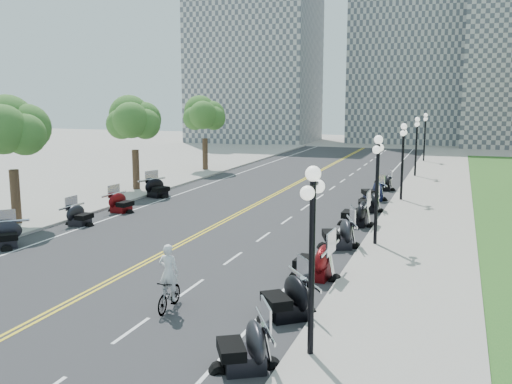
% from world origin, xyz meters
% --- Properties ---
extents(ground, '(160.00, 160.00, 0.00)m').
position_xyz_m(ground, '(0.00, 0.00, 0.00)').
color(ground, gray).
extents(road, '(16.00, 90.00, 0.01)m').
position_xyz_m(road, '(0.00, 10.00, 0.00)').
color(road, '#333335').
rests_on(road, ground).
extents(centerline_yellow_a, '(0.12, 90.00, 0.00)m').
position_xyz_m(centerline_yellow_a, '(-0.12, 10.00, 0.01)').
color(centerline_yellow_a, yellow).
rests_on(centerline_yellow_a, road).
extents(centerline_yellow_b, '(0.12, 90.00, 0.00)m').
position_xyz_m(centerline_yellow_b, '(0.12, 10.00, 0.01)').
color(centerline_yellow_b, yellow).
rests_on(centerline_yellow_b, road).
extents(edge_line_north, '(0.12, 90.00, 0.00)m').
position_xyz_m(edge_line_north, '(6.40, 10.00, 0.01)').
color(edge_line_north, white).
rests_on(edge_line_north, road).
extents(edge_line_south, '(0.12, 90.00, 0.00)m').
position_xyz_m(edge_line_south, '(-6.40, 10.00, 0.01)').
color(edge_line_south, white).
rests_on(edge_line_south, road).
extents(lane_dash_4, '(0.12, 2.00, 0.00)m').
position_xyz_m(lane_dash_4, '(3.20, -8.00, 0.01)').
color(lane_dash_4, white).
rests_on(lane_dash_4, road).
extents(lane_dash_5, '(0.12, 2.00, 0.00)m').
position_xyz_m(lane_dash_5, '(3.20, -4.00, 0.01)').
color(lane_dash_5, white).
rests_on(lane_dash_5, road).
extents(lane_dash_6, '(0.12, 2.00, 0.00)m').
position_xyz_m(lane_dash_6, '(3.20, 0.00, 0.01)').
color(lane_dash_6, white).
rests_on(lane_dash_6, road).
extents(lane_dash_7, '(0.12, 2.00, 0.00)m').
position_xyz_m(lane_dash_7, '(3.20, 4.00, 0.01)').
color(lane_dash_7, white).
rests_on(lane_dash_7, road).
extents(lane_dash_8, '(0.12, 2.00, 0.00)m').
position_xyz_m(lane_dash_8, '(3.20, 8.00, 0.01)').
color(lane_dash_8, white).
rests_on(lane_dash_8, road).
extents(lane_dash_9, '(0.12, 2.00, 0.00)m').
position_xyz_m(lane_dash_9, '(3.20, 12.00, 0.01)').
color(lane_dash_9, white).
rests_on(lane_dash_9, road).
extents(lane_dash_10, '(0.12, 2.00, 0.00)m').
position_xyz_m(lane_dash_10, '(3.20, 16.00, 0.01)').
color(lane_dash_10, white).
rests_on(lane_dash_10, road).
extents(lane_dash_11, '(0.12, 2.00, 0.00)m').
position_xyz_m(lane_dash_11, '(3.20, 20.00, 0.01)').
color(lane_dash_11, white).
rests_on(lane_dash_11, road).
extents(lane_dash_12, '(0.12, 2.00, 0.00)m').
position_xyz_m(lane_dash_12, '(3.20, 24.00, 0.01)').
color(lane_dash_12, white).
rests_on(lane_dash_12, road).
extents(lane_dash_13, '(0.12, 2.00, 0.00)m').
position_xyz_m(lane_dash_13, '(3.20, 28.00, 0.01)').
color(lane_dash_13, white).
rests_on(lane_dash_13, road).
extents(lane_dash_14, '(0.12, 2.00, 0.00)m').
position_xyz_m(lane_dash_14, '(3.20, 32.00, 0.01)').
color(lane_dash_14, white).
rests_on(lane_dash_14, road).
extents(lane_dash_15, '(0.12, 2.00, 0.00)m').
position_xyz_m(lane_dash_15, '(3.20, 36.00, 0.01)').
color(lane_dash_15, white).
rests_on(lane_dash_15, road).
extents(lane_dash_16, '(0.12, 2.00, 0.00)m').
position_xyz_m(lane_dash_16, '(3.20, 40.00, 0.01)').
color(lane_dash_16, white).
rests_on(lane_dash_16, road).
extents(lane_dash_17, '(0.12, 2.00, 0.00)m').
position_xyz_m(lane_dash_17, '(3.20, 44.00, 0.01)').
color(lane_dash_17, white).
rests_on(lane_dash_17, road).
extents(lane_dash_18, '(0.12, 2.00, 0.00)m').
position_xyz_m(lane_dash_18, '(3.20, 48.00, 0.01)').
color(lane_dash_18, white).
rests_on(lane_dash_18, road).
extents(lane_dash_19, '(0.12, 2.00, 0.00)m').
position_xyz_m(lane_dash_19, '(3.20, 52.00, 0.01)').
color(lane_dash_19, white).
rests_on(lane_dash_19, road).
extents(sidewalk_north, '(5.00, 90.00, 0.15)m').
position_xyz_m(sidewalk_north, '(10.50, 10.00, 0.07)').
color(sidewalk_north, '#9E9991').
rests_on(sidewalk_north, ground).
extents(sidewalk_south, '(5.00, 90.00, 0.15)m').
position_xyz_m(sidewalk_south, '(-10.50, 10.00, 0.07)').
color(sidewalk_south, '#9E9991').
rests_on(sidewalk_south, ground).
extents(distant_block_a, '(18.00, 14.00, 26.00)m').
position_xyz_m(distant_block_a, '(-18.00, 62.00, 13.00)').
color(distant_block_a, gray).
rests_on(distant_block_a, ground).
extents(distant_block_b, '(16.00, 12.00, 30.00)m').
position_xyz_m(distant_block_b, '(4.00, 68.00, 15.00)').
color(distant_block_b, gray).
rests_on(distant_block_b, ground).
extents(street_lamp_1, '(0.50, 1.20, 4.90)m').
position_xyz_m(street_lamp_1, '(8.60, -8.00, 2.60)').
color(street_lamp_1, black).
rests_on(street_lamp_1, sidewalk_north).
extents(street_lamp_2, '(0.50, 1.20, 4.90)m').
position_xyz_m(street_lamp_2, '(8.60, 4.00, 2.60)').
color(street_lamp_2, black).
rests_on(street_lamp_2, sidewalk_north).
extents(street_lamp_3, '(0.50, 1.20, 4.90)m').
position_xyz_m(street_lamp_3, '(8.60, 16.00, 2.60)').
color(street_lamp_3, black).
rests_on(street_lamp_3, sidewalk_north).
extents(street_lamp_4, '(0.50, 1.20, 4.90)m').
position_xyz_m(street_lamp_4, '(8.60, 28.00, 2.60)').
color(street_lamp_4, black).
rests_on(street_lamp_4, sidewalk_north).
extents(street_lamp_5, '(0.50, 1.20, 4.90)m').
position_xyz_m(street_lamp_5, '(8.60, 40.00, 2.60)').
color(street_lamp_5, black).
rests_on(street_lamp_5, sidewalk_north).
extents(tree_2, '(4.80, 4.80, 9.20)m').
position_xyz_m(tree_2, '(-10.00, 2.00, 4.75)').
color(tree_2, '#235619').
rests_on(tree_2, sidewalk_south).
extents(tree_3, '(4.80, 4.80, 9.20)m').
position_xyz_m(tree_3, '(-10.00, 14.00, 4.75)').
color(tree_3, '#235619').
rests_on(tree_3, sidewalk_south).
extents(tree_4, '(4.80, 4.80, 9.20)m').
position_xyz_m(tree_4, '(-10.00, 26.00, 4.75)').
color(tree_4, '#235619').
rests_on(tree_4, sidewalk_south).
extents(motorcycle_n_3, '(2.73, 2.73, 1.40)m').
position_xyz_m(motorcycle_n_3, '(7.16, -9.13, 0.70)').
color(motorcycle_n_3, black).
rests_on(motorcycle_n_3, road).
extents(motorcycle_n_4, '(3.00, 3.00, 1.50)m').
position_xyz_m(motorcycle_n_4, '(7.21, -5.53, 0.75)').
color(motorcycle_n_4, black).
rests_on(motorcycle_n_4, road).
extents(motorcycle_n_5, '(2.28, 2.28, 1.53)m').
position_xyz_m(motorcycle_n_5, '(7.09, -1.43, 0.76)').
color(motorcycle_n_5, '#590A0C').
rests_on(motorcycle_n_5, road).
extents(motorcycle_n_6, '(2.80, 2.80, 1.52)m').
position_xyz_m(motorcycle_n_6, '(7.06, 3.23, 0.76)').
color(motorcycle_n_6, black).
rests_on(motorcycle_n_6, road).
extents(motorcycle_n_7, '(2.22, 2.22, 1.55)m').
position_xyz_m(motorcycle_n_7, '(7.03, 7.97, 0.77)').
color(motorcycle_n_7, black).
rests_on(motorcycle_n_7, road).
extents(motorcycle_n_8, '(2.27, 2.27, 1.35)m').
position_xyz_m(motorcycle_n_8, '(7.12, 11.97, 0.67)').
color(motorcycle_n_8, black).
rests_on(motorcycle_n_8, road).
extents(motorcycle_n_9, '(2.71, 2.71, 1.43)m').
position_xyz_m(motorcycle_n_9, '(6.81, 15.74, 0.72)').
color(motorcycle_n_9, black).
rests_on(motorcycle_n_9, road).
extents(motorcycle_n_10, '(2.23, 2.23, 1.29)m').
position_xyz_m(motorcycle_n_10, '(6.92, 20.23, 0.64)').
color(motorcycle_n_10, black).
rests_on(motorcycle_n_10, road).
extents(motorcycle_s_5, '(2.70, 2.70, 1.34)m').
position_xyz_m(motorcycle_s_5, '(-7.26, -1.77, 0.67)').
color(motorcycle_s_5, black).
rests_on(motorcycle_s_5, road).
extents(motorcycle_s_6, '(1.82, 1.82, 1.25)m').
position_xyz_m(motorcycle_s_6, '(-6.86, 3.15, 0.63)').
color(motorcycle_s_6, black).
rests_on(motorcycle_s_6, road).
extents(motorcycle_s_7, '(2.09, 2.09, 1.31)m').
position_xyz_m(motorcycle_s_7, '(-6.73, 6.91, 0.66)').
color(motorcycle_s_7, '#590A0C').
rests_on(motorcycle_s_7, road).
extents(motorcycle_s_8, '(2.63, 2.63, 1.45)m').
position_xyz_m(motorcycle_s_8, '(-7.25, 12.20, 0.72)').
color(motorcycle_s_8, black).
rests_on(motorcycle_s_8, road).
extents(bicycle, '(0.64, 1.79, 1.05)m').
position_xyz_m(bicycle, '(3.48, -6.16, 0.53)').
color(bicycle, '#A51414').
rests_on(bicycle, road).
extents(cyclist_rider, '(0.67, 0.44, 1.84)m').
position_xyz_m(cyclist_rider, '(3.48, -6.16, 1.97)').
color(cyclist_rider, white).
rests_on(cyclist_rider, bicycle).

